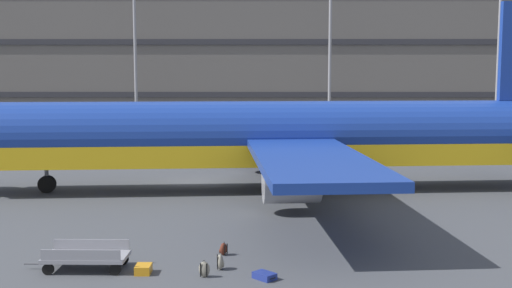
# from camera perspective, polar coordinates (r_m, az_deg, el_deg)

# --- Properties ---
(ground_plane) EXTENTS (600.00, 600.00, 0.00)m
(ground_plane) POSITION_cam_1_polar(r_m,az_deg,el_deg) (36.32, -5.18, -3.49)
(ground_plane) COLOR #424449
(terminal_structure) EXTENTS (170.58, 17.55, 19.90)m
(terminal_structure) POSITION_cam_1_polar(r_m,az_deg,el_deg) (90.66, -1.92, 8.80)
(terminal_structure) COLOR #605B56
(terminal_structure) RESTS_ON ground_plane
(airliner) EXTENTS (36.10, 29.20, 9.96)m
(airliner) POSITION_cam_1_polar(r_m,az_deg,el_deg) (33.89, 1.77, 0.59)
(airliner) COLOR navy
(airliner) RESTS_ON ground_plane
(light_mast_center_right) EXTENTS (1.80, 0.50, 20.96)m
(light_mast_center_right) POSITION_cam_1_polar(r_m,az_deg,el_deg) (77.26, 6.62, 10.81)
(light_mast_center_right) COLOR gray
(light_mast_center_right) RESTS_ON ground_plane
(light_mast_right) EXTENTS (1.80, 0.50, 23.19)m
(light_mast_right) POSITION_cam_1_polar(r_m,az_deg,el_deg) (81.93, 20.87, 10.99)
(light_mast_right) COLOR gray
(light_mast_right) RESTS_ON ground_plane
(suitcase_purple) EXTENTS (0.48, 0.65, 0.27)m
(suitcase_purple) POSITION_cam_1_polar(r_m,az_deg,el_deg) (20.67, -9.97, -10.89)
(suitcase_purple) COLOR orange
(suitcase_purple) RESTS_ON ground_plane
(suitcase_red) EXTENTS (0.78, 0.78, 0.20)m
(suitcase_red) POSITION_cam_1_polar(r_m,az_deg,el_deg) (19.87, 0.76, -11.62)
(suitcase_red) COLOR navy
(suitcase_red) RESTS_ON ground_plane
(backpack_teal) EXTENTS (0.37, 0.26, 0.55)m
(backpack_teal) POSITION_cam_1_polar(r_m,az_deg,el_deg) (20.07, -4.61, -11.04)
(backpack_teal) COLOR gray
(backpack_teal) RESTS_ON ground_plane
(backpack_large) EXTENTS (0.25, 0.37, 0.56)m
(backpack_large) POSITION_cam_1_polar(r_m,az_deg,el_deg) (20.75, -3.17, -10.42)
(backpack_large) COLOR gray
(backpack_large) RESTS_ON ground_plane
(backpack_black) EXTENTS (0.34, 0.36, 0.48)m
(backpack_black) POSITION_cam_1_polar(r_m,az_deg,el_deg) (22.31, -2.93, -9.31)
(backpack_black) COLOR #592619
(backpack_black) RESTS_ON ground_plane
(baggage_cart) EXTENTS (3.31, 1.33, 0.82)m
(baggage_cart) POSITION_cam_1_polar(r_m,az_deg,el_deg) (21.35, -14.85, -9.64)
(baggage_cart) COLOR gray
(baggage_cart) RESTS_ON ground_plane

